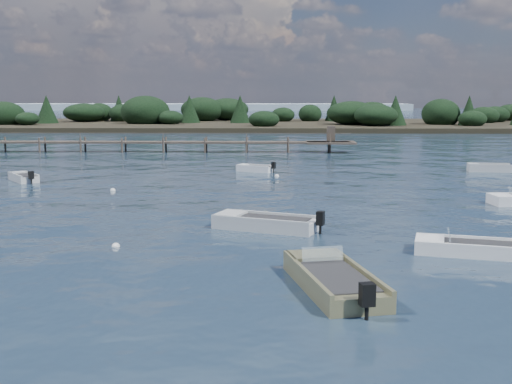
{
  "coord_description": "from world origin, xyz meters",
  "views": [
    {
      "loc": [
        -2.14,
        -18.17,
        5.9
      ],
      "look_at": [
        -2.9,
        14.0,
        1.0
      ],
      "focal_mm": 45.0,
      "sensor_mm": 36.0,
      "label": 1
    }
  ],
  "objects_px": {
    "tender_far_grey_b": "(490,169)",
    "tender_far_grey": "(24,179)",
    "dinghy_mid_grey": "(266,225)",
    "tender_far_white": "(255,170)",
    "dinghy_mid_white_a": "(475,251)",
    "jetty": "(83,142)",
    "dinghy_near_olive": "(333,283)"
  },
  "relations": [
    {
      "from": "tender_far_grey_b",
      "to": "tender_far_grey",
      "type": "height_order",
      "value": "tender_far_grey_b"
    },
    {
      "from": "dinghy_mid_grey",
      "to": "tender_far_grey_b",
      "type": "relative_size",
      "value": 1.35
    },
    {
      "from": "tender_far_grey",
      "to": "tender_far_white",
      "type": "bearing_deg",
      "value": 20.38
    },
    {
      "from": "tender_far_grey_b",
      "to": "tender_far_white",
      "type": "height_order",
      "value": "tender_far_grey_b"
    },
    {
      "from": "dinghy_mid_white_a",
      "to": "jetty",
      "type": "distance_m",
      "value": 50.63
    },
    {
      "from": "tender_far_grey",
      "to": "jetty",
      "type": "height_order",
      "value": "jetty"
    },
    {
      "from": "dinghy_near_olive",
      "to": "tender_far_white",
      "type": "bearing_deg",
      "value": 95.97
    },
    {
      "from": "dinghy_near_olive",
      "to": "tender_far_white",
      "type": "xyz_separation_m",
      "value": [
        -3.15,
        30.09,
        -0.03
      ]
    },
    {
      "from": "tender_far_grey_b",
      "to": "tender_far_grey",
      "type": "relative_size",
      "value": 1.16
    },
    {
      "from": "tender_far_white",
      "to": "dinghy_near_olive",
      "type": "bearing_deg",
      "value": -84.03
    },
    {
      "from": "dinghy_near_olive",
      "to": "tender_far_grey",
      "type": "bearing_deg",
      "value": 128.01
    },
    {
      "from": "dinghy_mid_grey",
      "to": "tender_far_grey",
      "type": "relative_size",
      "value": 1.57
    },
    {
      "from": "dinghy_mid_white_a",
      "to": "tender_far_grey",
      "type": "distance_m",
      "value": 31.61
    },
    {
      "from": "tender_far_grey_b",
      "to": "dinghy_near_olive",
      "type": "distance_m",
      "value": 34.03
    },
    {
      "from": "tender_far_grey_b",
      "to": "dinghy_near_olive",
      "type": "height_order",
      "value": "dinghy_near_olive"
    },
    {
      "from": "tender_far_white",
      "to": "dinghy_mid_white_a",
      "type": "bearing_deg",
      "value": -70.97
    },
    {
      "from": "jetty",
      "to": "tender_far_grey_b",
      "type": "bearing_deg",
      "value": -24.4
    },
    {
      "from": "dinghy_near_olive",
      "to": "tender_far_grey",
      "type": "xyz_separation_m",
      "value": [
        -18.94,
        24.23,
        -0.02
      ]
    },
    {
      "from": "dinghy_near_olive",
      "to": "tender_far_white",
      "type": "relative_size",
      "value": 1.82
    },
    {
      "from": "dinghy_mid_grey",
      "to": "dinghy_near_olive",
      "type": "relative_size",
      "value": 0.88
    },
    {
      "from": "dinghy_mid_grey",
      "to": "tender_far_grey_b",
      "type": "xyz_separation_m",
      "value": [
        17.13,
        21.8,
        0.01
      ]
    },
    {
      "from": "tender_far_grey",
      "to": "dinghy_mid_grey",
      "type": "bearing_deg",
      "value": -42.68
    },
    {
      "from": "tender_far_grey_b",
      "to": "tender_far_grey",
      "type": "xyz_separation_m",
      "value": [
        -33.92,
        -6.32,
        -0.02
      ]
    },
    {
      "from": "dinghy_mid_white_a",
      "to": "tender_far_grey",
      "type": "bearing_deg",
      "value": 141.21
    },
    {
      "from": "tender_far_grey_b",
      "to": "dinghy_near_olive",
      "type": "relative_size",
      "value": 0.66
    },
    {
      "from": "dinghy_mid_white_a",
      "to": "tender_far_grey",
      "type": "xyz_separation_m",
      "value": [
        -24.64,
        19.8,
        0.01
      ]
    },
    {
      "from": "jetty",
      "to": "dinghy_near_olive",
      "type": "bearing_deg",
      "value": -65.45
    },
    {
      "from": "dinghy_mid_white_a",
      "to": "tender_far_white",
      "type": "xyz_separation_m",
      "value": [
        -8.85,
        25.67,
        0.01
      ]
    },
    {
      "from": "dinghy_mid_white_a",
      "to": "tender_far_white",
      "type": "height_order",
      "value": "dinghy_mid_white_a"
    },
    {
      "from": "dinghy_mid_grey",
      "to": "dinghy_mid_white_a",
      "type": "bearing_deg",
      "value": -28.83
    },
    {
      "from": "dinghy_mid_grey",
      "to": "tender_far_white",
      "type": "relative_size",
      "value": 1.61
    },
    {
      "from": "jetty",
      "to": "dinghy_mid_white_a",
      "type": "bearing_deg",
      "value": -57.47
    }
  ]
}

